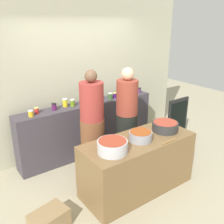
% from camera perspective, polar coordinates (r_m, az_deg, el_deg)
% --- Properties ---
extents(ground, '(12.00, 12.00, 0.00)m').
position_cam_1_polar(ground, '(4.33, 2.80, -14.47)').
color(ground, tan).
extents(storefront_wall, '(4.80, 0.12, 3.00)m').
position_cam_1_polar(storefront_wall, '(4.87, -7.69, 8.66)').
color(storefront_wall, '#B1AF92').
rests_on(storefront_wall, ground).
extents(display_shelf, '(2.70, 0.36, 1.00)m').
position_cam_1_polar(display_shelf, '(4.88, -5.17, -3.57)').
color(display_shelf, '#3F3942').
rests_on(display_shelf, ground).
extents(prep_table, '(1.70, 0.70, 0.83)m').
position_cam_1_polar(prep_table, '(3.92, 5.69, -11.51)').
color(prep_table, brown).
rests_on(prep_table, ground).
extents(preserve_jar_0, '(0.08, 0.08, 0.10)m').
position_cam_1_polar(preserve_jar_0, '(4.23, -17.56, -0.31)').
color(preserve_jar_0, gold).
rests_on(preserve_jar_0, display_shelf).
extents(preserve_jar_1, '(0.08, 0.08, 0.10)m').
position_cam_1_polar(preserve_jar_1, '(4.34, -16.37, 0.34)').
color(preserve_jar_1, red).
rests_on(preserve_jar_1, display_shelf).
extents(preserve_jar_2, '(0.09, 0.09, 0.12)m').
position_cam_1_polar(preserve_jar_2, '(4.42, -12.71, 1.16)').
color(preserve_jar_2, '#551B4D').
rests_on(preserve_jar_2, display_shelf).
extents(preserve_jar_3, '(0.09, 0.09, 0.14)m').
position_cam_1_polar(preserve_jar_3, '(4.55, -10.36, 2.05)').
color(preserve_jar_3, yellow).
rests_on(preserve_jar_3, display_shelf).
extents(preserve_jar_4, '(0.08, 0.08, 0.13)m').
position_cam_1_polar(preserve_jar_4, '(4.54, -8.74, 2.02)').
color(preserve_jar_4, olive).
rests_on(preserve_jar_4, display_shelf).
extents(preserve_jar_5, '(0.07, 0.07, 0.14)m').
position_cam_1_polar(preserve_jar_5, '(4.63, -6.02, 2.65)').
color(preserve_jar_5, olive).
rests_on(preserve_jar_5, display_shelf).
extents(preserve_jar_6, '(0.09, 0.09, 0.15)m').
position_cam_1_polar(preserve_jar_6, '(4.71, -4.59, 2.99)').
color(preserve_jar_6, '#4B1646').
rests_on(preserve_jar_6, display_shelf).
extents(preserve_jar_7, '(0.09, 0.09, 0.14)m').
position_cam_1_polar(preserve_jar_7, '(4.82, -2.73, 3.38)').
color(preserve_jar_7, '#5C9023').
rests_on(preserve_jar_7, display_shelf).
extents(preserve_jar_8, '(0.08, 0.08, 0.12)m').
position_cam_1_polar(preserve_jar_8, '(4.88, -0.39, 3.54)').
color(preserve_jar_8, '#365D2B').
rests_on(preserve_jar_8, display_shelf).
extents(preserve_jar_9, '(0.07, 0.07, 0.10)m').
position_cam_1_polar(preserve_jar_9, '(4.97, 0.60, 3.76)').
color(preserve_jar_9, '#45125F').
rests_on(preserve_jar_9, display_shelf).
extents(preserve_jar_10, '(0.08, 0.08, 0.11)m').
position_cam_1_polar(preserve_jar_10, '(5.13, 1.67, 4.32)').
color(preserve_jar_10, '#471748').
rests_on(preserve_jar_10, display_shelf).
extents(preserve_jar_11, '(0.08, 0.08, 0.11)m').
position_cam_1_polar(preserve_jar_11, '(5.15, 2.83, 4.35)').
color(preserve_jar_11, olive).
rests_on(preserve_jar_11, display_shelf).
extents(preserve_jar_12, '(0.07, 0.07, 0.13)m').
position_cam_1_polar(preserve_jar_12, '(5.18, 4.01, 4.56)').
color(preserve_jar_12, yellow).
rests_on(preserve_jar_12, display_shelf).
extents(preserve_jar_13, '(0.07, 0.07, 0.11)m').
position_cam_1_polar(preserve_jar_13, '(5.33, 6.07, 4.81)').
color(preserve_jar_13, '#532A57').
rests_on(preserve_jar_13, display_shelf).
extents(cooking_pot_left, '(0.39, 0.39, 0.17)m').
position_cam_1_polar(cooking_pot_left, '(3.33, 0.09, -7.66)').
color(cooking_pot_left, '#B7B7BC').
rests_on(cooking_pot_left, prep_table).
extents(cooking_pot_center, '(0.33, 0.33, 0.14)m').
position_cam_1_polar(cooking_pot_center, '(3.67, 6.33, -5.29)').
color(cooking_pot_center, gray).
rests_on(cooking_pot_center, prep_table).
extents(cooking_pot_right, '(0.39, 0.39, 0.14)m').
position_cam_1_polar(cooking_pot_right, '(4.03, 11.68, -3.15)').
color(cooking_pot_right, '#2D2D2D').
rests_on(cooking_pot_right, prep_table).
extents(wooden_spoon, '(0.28, 0.03, 0.02)m').
position_cam_1_polar(wooden_spoon, '(3.71, 12.40, -6.42)').
color(wooden_spoon, '#9E703D').
rests_on(wooden_spoon, prep_table).
extents(cook_with_tongs, '(0.39, 0.39, 1.75)m').
position_cam_1_polar(cook_with_tongs, '(4.10, -4.36, -3.92)').
color(cook_with_tongs, brown).
rests_on(cook_with_tongs, ground).
extents(cook_in_cap, '(0.37, 0.37, 1.73)m').
position_cam_1_polar(cook_in_cap, '(4.38, 3.25, -2.39)').
color(cook_in_cap, black).
rests_on(cook_in_cap, ground).
extents(bread_crate, '(0.50, 0.39, 0.26)m').
position_cam_1_polar(bread_crate, '(3.50, -13.74, -22.34)').
color(bread_crate, '#8F734C').
rests_on(bread_crate, ground).
extents(chalkboard_sign, '(0.56, 0.05, 0.91)m').
position_cam_1_polar(chalkboard_sign, '(5.54, 14.28, -1.59)').
color(chalkboard_sign, black).
rests_on(chalkboard_sign, ground).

